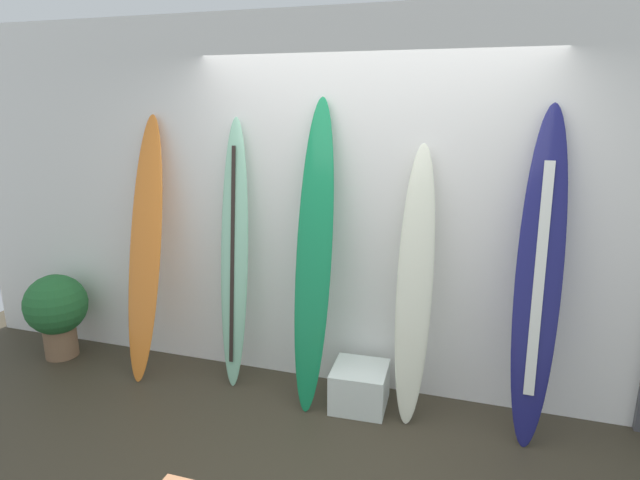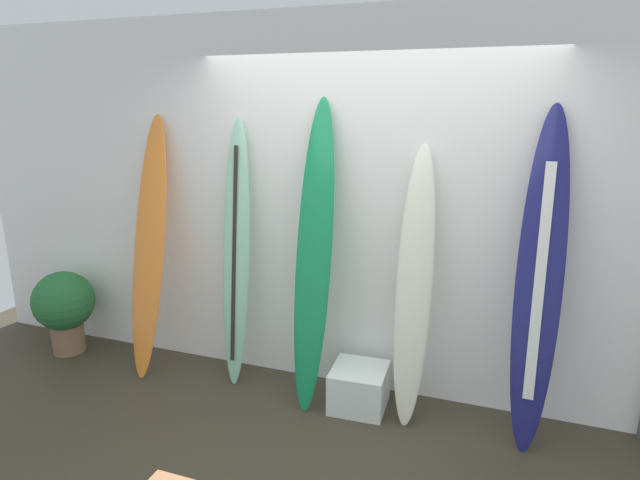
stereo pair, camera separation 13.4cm
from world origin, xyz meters
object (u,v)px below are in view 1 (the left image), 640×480
Objects in this scene: surfboard_sunset at (145,250)px; surfboard_navy at (538,281)px; surfboard_seafoam at (234,256)px; display_block_left at (360,387)px; potted_plant at (56,309)px; surfboard_emerald at (314,257)px; surfboard_ivory at (414,288)px.

surfboard_navy reaches higher than surfboard_sunset.
surfboard_seafoam is at bearing 5.82° from surfboard_sunset.
surfboard_seafoam is 5.04× the size of display_block_left.
surfboard_sunset is 5.08× the size of display_block_left.
surfboard_emerald is at bearing 1.01° from potted_plant.
surfboard_seafoam is 1.77m from potted_plant.
surfboard_ivory is 4.66× the size of display_block_left.
surfboard_emerald is 1.02× the size of surfboard_navy.
surfboard_ivory is 0.87m from display_block_left.
surfboard_ivory is at bearing 179.76° from surfboard_navy.
surfboard_sunset is at bearing -179.89° from surfboard_emerald.
surfboard_sunset is 1.09× the size of surfboard_ivory.
potted_plant is at bearing -179.07° from surfboard_navy.
surfboard_seafoam is (0.74, 0.08, -0.01)m from surfboard_sunset.
surfboard_emerald is 5.40× the size of display_block_left.
surfboard_emerald is 1.49m from surfboard_navy.
surfboard_emerald reaches higher than surfboard_sunset.
potted_plant is at bearing -179.57° from display_block_left.
display_block_left is at bearing -3.33° from surfboard_emerald.
surfboard_navy is (0.77, -0.00, 0.13)m from surfboard_ivory.
surfboard_emerald is (1.40, 0.00, 0.06)m from surfboard_sunset.
surfboard_sunset is 1.10m from potted_plant.
display_block_left is (0.36, -0.02, -0.95)m from surfboard_emerald.
surfboard_ivory is 0.88× the size of surfboard_navy.
potted_plant is (-2.32, -0.04, -0.67)m from surfboard_emerald.
surfboard_sunset is 1.97m from display_block_left.
surfboard_navy is at bearing 2.12° from display_block_left.
surfboard_navy is 5.30× the size of display_block_left.
display_block_left is at bearing -172.79° from surfboard_ivory.
display_block_left is (-1.13, -0.04, -0.92)m from surfboard_navy.
surfboard_seafoam is at bearing 3.91° from potted_plant.
surfboard_ivory reaches higher than display_block_left.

